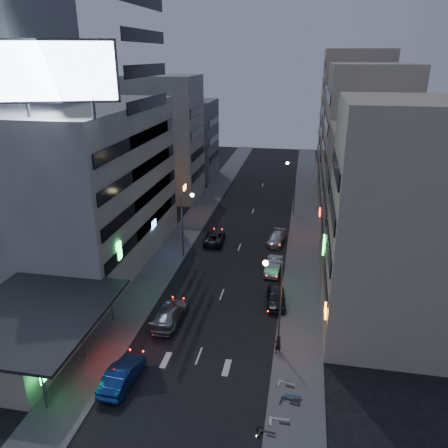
% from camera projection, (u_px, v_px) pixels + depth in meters
% --- Properties ---
extents(ground, '(180.00, 180.00, 0.00)m').
position_uv_depth(ground, '(186.00, 390.00, 31.98)').
color(ground, black).
rests_on(ground, ground).
extents(sidewalk_left, '(4.00, 120.00, 0.12)m').
position_uv_depth(sidewalk_left, '(187.00, 231.00, 60.82)').
color(sidewalk_left, '#4C4C4F').
rests_on(sidewalk_left, ground).
extents(sidewalk_right, '(4.00, 120.00, 0.12)m').
position_uv_depth(sidewalk_right, '(303.00, 239.00, 58.08)').
color(sidewalk_right, '#4C4C4F').
rests_on(sidewalk_right, ground).
extents(food_court, '(11.00, 13.00, 3.88)m').
position_uv_depth(food_court, '(26.00, 331.00, 35.48)').
color(food_court, '#B3A58C').
rests_on(food_court, ground).
extents(white_building, '(14.00, 24.00, 18.00)m').
position_uv_depth(white_building, '(86.00, 185.00, 49.96)').
color(white_building, '#B4B4AF').
rests_on(white_building, ground).
extents(grey_tower, '(10.00, 14.00, 34.00)m').
position_uv_depth(grey_tower, '(19.00, 109.00, 51.35)').
color(grey_tower, slate).
rests_on(grey_tower, ground).
extents(shophouse_near, '(10.00, 11.00, 20.00)m').
position_uv_depth(shophouse_near, '(395.00, 226.00, 35.42)').
color(shophouse_near, '#B3A58C').
rests_on(shophouse_near, ground).
extents(shophouse_mid, '(11.00, 12.00, 16.00)m').
position_uv_depth(shophouse_mid, '(378.00, 205.00, 46.59)').
color(shophouse_mid, tan).
rests_on(shophouse_mid, ground).
extents(shophouse_far, '(10.00, 14.00, 22.00)m').
position_uv_depth(shophouse_far, '(363.00, 152.00, 57.50)').
color(shophouse_far, '#B3A58C').
rests_on(shophouse_far, ground).
extents(far_left_a, '(11.00, 10.00, 20.00)m').
position_uv_depth(far_left_a, '(165.00, 139.00, 72.25)').
color(far_left_a, '#B4B4AF').
rests_on(far_left_a, ground).
extents(far_left_b, '(12.00, 10.00, 15.00)m').
position_uv_depth(far_left_b, '(184.00, 140.00, 85.15)').
color(far_left_b, slate).
rests_on(far_left_b, ground).
extents(far_right_a, '(11.00, 12.00, 18.00)m').
position_uv_depth(far_right_a, '(355.00, 146.00, 71.88)').
color(far_right_a, tan).
rests_on(far_right_a, ground).
extents(far_right_b, '(12.00, 12.00, 24.00)m').
position_uv_depth(far_right_b, '(353.00, 116.00, 83.54)').
color(far_right_b, '#B3A58C').
rests_on(far_right_b, ground).
extents(billboard, '(9.52, 3.75, 6.20)m').
position_uv_depth(billboard, '(56.00, 72.00, 35.50)').
color(billboard, '#595B60').
rests_on(billboard, white_building).
extents(street_lamp_right_near, '(1.60, 0.44, 8.02)m').
position_uv_depth(street_lamp_right_near, '(276.00, 293.00, 34.53)').
color(street_lamp_right_near, '#595B60').
rests_on(street_lamp_right_near, sidewalk_right).
extents(street_lamp_left, '(1.60, 0.44, 8.02)m').
position_uv_depth(street_lamp_left, '(185.00, 215.00, 51.21)').
color(street_lamp_left, '#595B60').
rests_on(street_lamp_left, sidewalk_left).
extents(street_lamp_right_far, '(1.60, 0.44, 8.02)m').
position_uv_depth(street_lamp_right_far, '(293.00, 180.00, 65.68)').
color(street_lamp_right_far, '#595B60').
rests_on(street_lamp_right_far, sidewalk_right).
extents(parked_car_right_near, '(2.29, 4.68, 1.54)m').
position_uv_depth(parked_car_right_near, '(276.00, 298.00, 42.73)').
color(parked_car_right_near, '#28272C').
rests_on(parked_car_right_near, ground).
extents(parked_car_right_mid, '(1.91, 4.69, 1.51)m').
position_uv_depth(parked_car_right_mid, '(273.00, 266.00, 49.19)').
color(parked_car_right_mid, '#ADB1B6').
rests_on(parked_car_right_mid, ground).
extents(parked_car_left, '(2.83, 5.47, 1.47)m').
position_uv_depth(parked_car_left, '(214.00, 237.00, 57.07)').
color(parked_car_left, black).
rests_on(parked_car_left, ground).
extents(parked_car_right_far, '(2.49, 4.87, 1.35)m').
position_uv_depth(parked_car_right_far, '(276.00, 238.00, 56.71)').
color(parked_car_right_far, '#A5A9AD').
rests_on(parked_car_right_far, ground).
extents(road_car_blue, '(2.03, 5.07, 1.64)m').
position_uv_depth(road_car_blue, '(122.00, 375.00, 32.34)').
color(road_car_blue, navy).
rests_on(road_car_blue, ground).
extents(road_car_silver, '(2.33, 5.66, 1.64)m').
position_uv_depth(road_car_silver, '(169.00, 314.00, 39.94)').
color(road_car_silver, gray).
rests_on(road_car_silver, ground).
extents(person, '(0.73, 0.72, 1.70)m').
position_uv_depth(person, '(278.00, 344.00, 35.53)').
color(person, black).
rests_on(person, sidewalk_right).
extents(scooter_black_a, '(0.77, 1.72, 1.02)m').
position_uv_depth(scooter_black_a, '(277.00, 427.00, 28.06)').
color(scooter_black_a, black).
rests_on(scooter_black_a, sidewalk_right).
extents(scooter_silver_a, '(0.72, 2.02, 1.22)m').
position_uv_depth(scooter_silver_a, '(290.00, 412.00, 29.08)').
color(scooter_silver_a, '#94989B').
rests_on(scooter_silver_a, sidewalk_right).
extents(scooter_blue, '(0.64, 1.85, 1.13)m').
position_uv_depth(scooter_blue, '(302.00, 389.00, 31.12)').
color(scooter_blue, navy).
rests_on(scooter_blue, sidewalk_right).
extents(scooter_black_b, '(1.07, 2.15, 1.26)m').
position_uv_depth(scooter_black_b, '(302.00, 394.00, 30.58)').
color(scooter_black_b, black).
rests_on(scooter_black_b, sidewalk_right).
extents(scooter_silver_b, '(1.04, 1.98, 1.15)m').
position_uv_depth(scooter_silver_b, '(296.00, 378.00, 32.18)').
color(scooter_silver_b, '#9DA0A4').
rests_on(scooter_silver_b, sidewalk_right).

